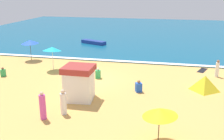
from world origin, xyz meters
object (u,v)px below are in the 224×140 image
Objects in this scene: beachgoer_5 at (139,87)px; small_boat_0 at (94,42)px; beach_umbrella_0 at (30,42)px; beachgoer_3 at (98,74)px; beach_umbrella_2 at (52,49)px; beachgoer_8 at (217,69)px; beachgoer_0 at (63,103)px; beach_tent at (205,83)px; lifeguard_cabana at (79,82)px; beach_umbrella_3 at (160,112)px; beachgoer_2 at (43,106)px; beachgoer_7 at (3,72)px.

small_boat_0 is at bearing 117.03° from beachgoer_5.
beachgoer_3 is at bearing -26.19° from beach_umbrella_0.
beachgoer_8 is (15.57, 1.19, -1.36)m from beach_umbrella_2.
beachgoer_0 is at bearing -53.25° from beach_umbrella_0.
beach_umbrella_2 reaches higher than beach_tent.
beachgoer_0 reaches higher than beachgoer_8.
beach_tent is at bearing 22.15° from lifeguard_cabana.
beach_tent is (9.08, 3.70, -0.67)m from lifeguard_cabana.
beachgoer_3 is (0.07, 4.84, -0.87)m from lifeguard_cabana.
beach_umbrella_2 is 10.14m from beachgoer_0.
lifeguard_cabana is 1.25× the size of beach_umbrella_3.
beach_umbrella_0 is at bearing 121.65° from beachgoer_2.
beach_umbrella_3 is at bearing -42.62° from beach_umbrella_0.
lifeguard_cabana is at bearing -45.95° from beach_umbrella_0.
beach_umbrella_0 is 1.10× the size of beach_umbrella_2.
beach_umbrella_2 is at bearing 38.54° from beachgoer_7.
beach_umbrella_0 is 1.32× the size of beach_umbrella_3.
beach_umbrella_2 reaches higher than beachgoer_2.
beachgoer_5 is at bearing 30.56° from lifeguard_cabana.
beachgoer_5 is 18.93m from small_boat_0.
beach_umbrella_0 is 6.08m from beachgoer_7.
beach_umbrella_2 is 15.67m from beachgoer_8.
beachgoer_0 is 14.75m from beachgoer_8.
beachgoer_3 is at bearing 122.21° from beach_umbrella_3.
beach_umbrella_3 is (5.89, -4.40, 0.41)m from lifeguard_cabana.
beachgoer_5 is at bearing -165.39° from beach_tent.
lifeguard_cabana reaches higher than beachgoer_8.
beach_tent is 5.23m from beachgoer_5.
beach_umbrella_3 is 2.12× the size of beachgoer_5.
lifeguard_cabana is 1.39× the size of beachgoer_2.
beachgoer_7 is (-14.52, 7.88, -1.34)m from beach_umbrella_3.
beach_umbrella_0 is at bearing 137.38° from beach_umbrella_3.
beachgoer_3 is (1.25, 8.22, -0.42)m from beachgoer_2.
beachgoer_7 is (-3.64, -2.90, -1.75)m from beach_umbrella_2.
beach_umbrella_0 reaches higher than beach_umbrella_3.
beach_tent is at bearing -17.22° from beach_umbrella_0.
beach_tent is at bearing -7.25° from beachgoer_3.
beach_umbrella_0 is (-9.00, 9.30, 0.80)m from lifeguard_cabana.
beach_umbrella_2 is 1.44× the size of beachgoer_0.
small_boat_0 is (-4.36, 21.71, -0.44)m from beachgoer_0.
beach_umbrella_3 is at bearing -17.58° from beachgoer_0.
small_boat_0 is (-4.57, 19.24, -0.95)m from lifeguard_cabana.
beach_umbrella_2 is 5.54m from beachgoer_3.
beachgoer_5 is 0.59× the size of beachgoer_8.
beach_tent is 1.97× the size of beachgoer_3.
beachgoer_2 is 22.87m from small_boat_0.
beachgoer_8 is (19.59, -1.73, -1.33)m from beach_umbrella_0.
beach_umbrella_2 is (-4.98, 6.38, 0.83)m from lifeguard_cabana.
beachgoer_3 is at bearing -165.44° from beachgoer_8.
beachgoer_0 is at bearing 162.42° from beach_umbrella_3.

